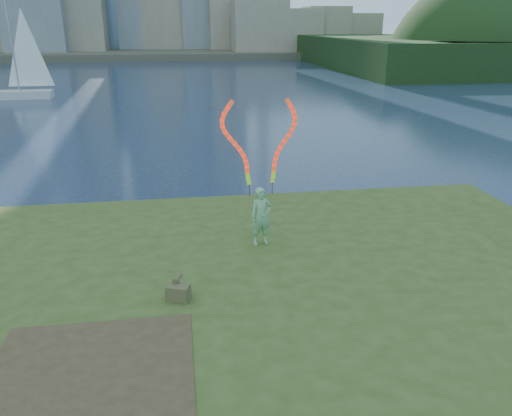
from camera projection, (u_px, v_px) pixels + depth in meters
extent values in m
plane|color=#1B2844|center=(217.00, 302.00, 11.33)|extent=(320.00, 320.00, 0.00)
cube|color=#3A4A1A|center=(227.00, 367.00, 8.96)|extent=(20.00, 18.00, 0.30)
cube|color=#3A4A1A|center=(225.00, 346.00, 9.15)|extent=(17.00, 15.00, 0.30)
cube|color=#3A4A1A|center=(224.00, 328.00, 9.25)|extent=(14.00, 12.00, 0.30)
cube|color=#47331E|center=(90.00, 375.00, 7.77)|extent=(3.20, 3.00, 0.02)
cube|color=#4A4536|center=(180.00, 51.00, 99.11)|extent=(320.00, 40.00, 1.20)
imported|color=#127420|center=(261.00, 216.00, 12.15)|extent=(0.58, 0.43, 1.45)
cylinder|color=black|center=(249.00, 190.00, 11.93)|extent=(0.02, 0.02, 0.30)
cylinder|color=black|center=(272.00, 188.00, 12.09)|extent=(0.02, 0.02, 0.30)
cube|color=brown|center=(178.00, 292.00, 9.85)|extent=(0.51, 0.43, 0.31)
cylinder|color=brown|center=(178.00, 278.00, 9.97)|extent=(0.20, 0.31, 0.10)
cube|color=silver|center=(20.00, 95.00, 41.42)|extent=(5.10, 1.76, 0.71)
cylinder|color=gray|center=(12.00, 45.00, 40.05)|extent=(0.14, 0.14, 7.69)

